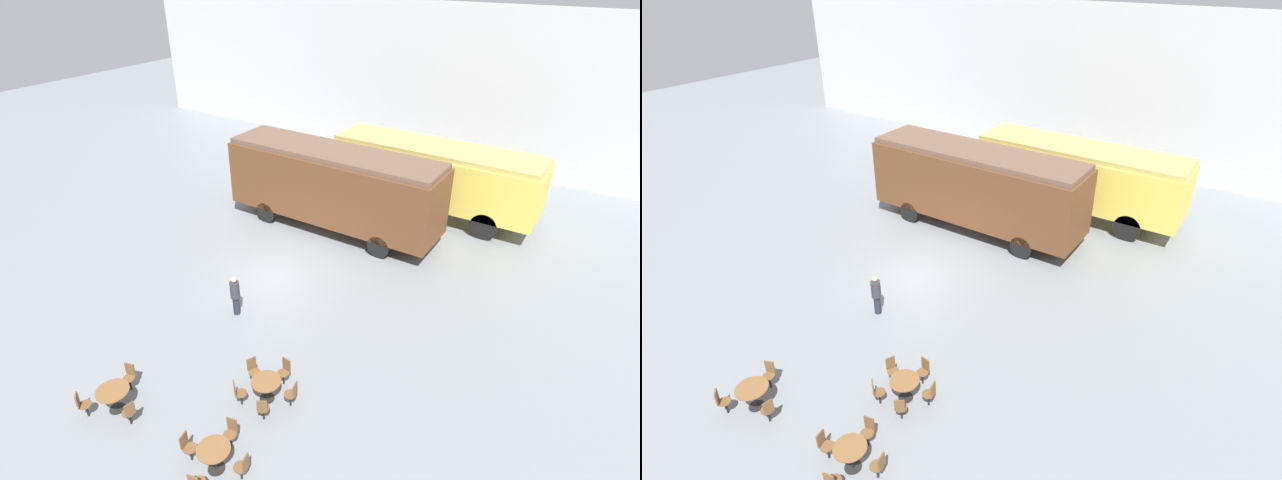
% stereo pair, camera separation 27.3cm
% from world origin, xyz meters
% --- Properties ---
extents(ground_plane, '(80.00, 80.00, 0.00)m').
position_xyz_m(ground_plane, '(0.00, 0.00, 0.00)').
color(ground_plane, gray).
extents(backdrop_wall, '(44.00, 0.15, 9.00)m').
position_xyz_m(backdrop_wall, '(0.00, 15.78, 4.50)').
color(backdrop_wall, silver).
rests_on(backdrop_wall, ground_plane).
extents(passenger_coach_vintage, '(9.95, 2.82, 3.44)m').
position_xyz_m(passenger_coach_vintage, '(3.14, 8.71, 2.10)').
color(passenger_coach_vintage, '#E0C64C').
rests_on(passenger_coach_vintage, ground_plane).
extents(passenger_coach_wooden, '(9.97, 2.67, 3.82)m').
position_xyz_m(passenger_coach_wooden, '(-0.10, 4.69, 2.22)').
color(passenger_coach_wooden, brown).
rests_on(passenger_coach_wooden, ground_plane).
extents(cafe_table_near, '(0.87, 0.87, 0.70)m').
position_xyz_m(cafe_table_near, '(3.72, -5.27, 0.56)').
color(cafe_table_near, black).
rests_on(cafe_table_near, ground_plane).
extents(cafe_table_mid, '(0.92, 0.92, 0.73)m').
position_xyz_m(cafe_table_mid, '(0.37, -7.87, 0.59)').
color(cafe_table_mid, black).
rests_on(cafe_table_mid, ground_plane).
extents(cafe_table_far, '(0.85, 0.85, 0.76)m').
position_xyz_m(cafe_table_far, '(4.06, -7.77, 0.59)').
color(cafe_table_far, black).
rests_on(cafe_table_far, ground_plane).
extents(cafe_chair_0, '(0.39, 0.40, 0.87)m').
position_xyz_m(cafe_chair_0, '(4.14, -5.96, 0.51)').
color(cafe_chair_0, black).
rests_on(cafe_chair_0, ground_plane).
extents(cafe_chair_1, '(0.38, 0.36, 0.87)m').
position_xyz_m(cafe_chair_1, '(4.51, -5.09, 0.51)').
color(cafe_chair_1, black).
rests_on(cafe_chair_1, ground_plane).
extents(cafe_chair_2, '(0.36, 0.37, 0.87)m').
position_xyz_m(cafe_chair_2, '(3.80, -4.47, 0.51)').
color(cafe_chair_2, black).
rests_on(cafe_chair_2, ground_plane).
extents(cafe_chair_3, '(0.40, 0.38, 0.87)m').
position_xyz_m(cafe_chair_3, '(2.98, -4.95, 0.51)').
color(cafe_chair_3, black).
rests_on(cafe_chair_3, ground_plane).
extents(cafe_chair_4, '(0.40, 0.41, 0.87)m').
position_xyz_m(cafe_chair_4, '(3.19, -5.88, 0.51)').
color(cafe_chair_4, black).
rests_on(cafe_chair_4, ground_plane).
extents(cafe_chair_5, '(0.38, 0.39, 0.87)m').
position_xyz_m(cafe_chair_5, '(0.08, -7.10, 0.51)').
color(cafe_chair_5, black).
rests_on(cafe_chair_5, ground_plane).
extents(cafe_chair_6, '(0.40, 0.41, 0.87)m').
position_xyz_m(cafe_chair_6, '(-0.15, -8.52, 0.51)').
color(cafe_chair_6, black).
rests_on(cafe_chair_6, ground_plane).
extents(cafe_chair_7, '(0.37, 0.36, 0.87)m').
position_xyz_m(cafe_chair_7, '(1.19, -8.01, 0.51)').
color(cafe_chair_7, black).
rests_on(cafe_chair_7, ground_plane).
extents(cafe_chair_8, '(0.38, 0.36, 0.87)m').
position_xyz_m(cafe_chair_8, '(3.28, -7.92, 0.51)').
color(cafe_chair_8, black).
rests_on(cafe_chair_8, ground_plane).
extents(cafe_chair_10, '(0.38, 0.36, 0.87)m').
position_xyz_m(cafe_chair_10, '(4.84, -7.61, 0.51)').
color(cafe_chair_10, black).
rests_on(cafe_chair_10, ground_plane).
extents(cafe_chair_11, '(0.36, 0.38, 0.87)m').
position_xyz_m(cafe_chair_11, '(3.91, -6.98, 0.51)').
color(cafe_chair_11, black).
rests_on(cafe_chair_11, ground_plane).
extents(visitor_person, '(0.34, 0.34, 1.56)m').
position_xyz_m(visitor_person, '(0.37, -2.72, 0.84)').
color(visitor_person, '#262633').
rests_on(visitor_person, ground_plane).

